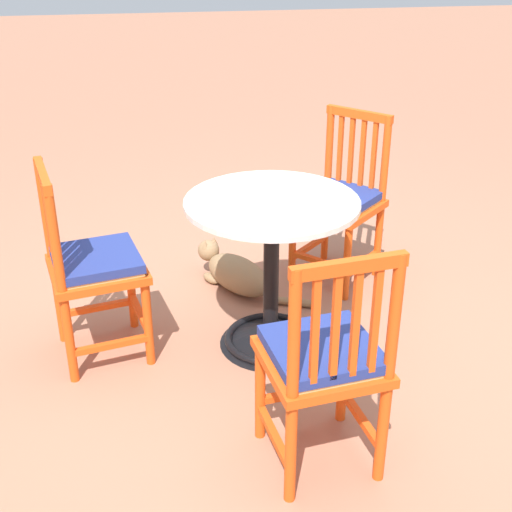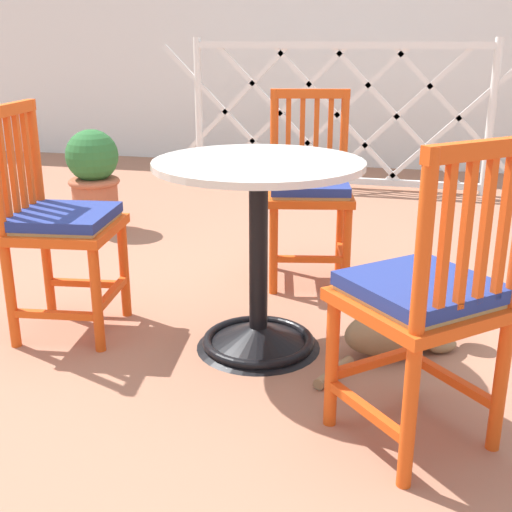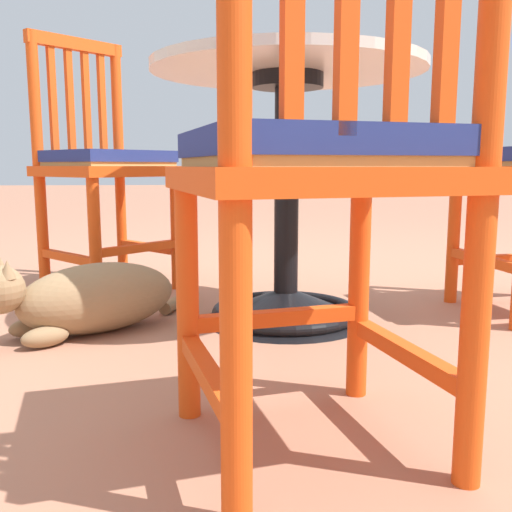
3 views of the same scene
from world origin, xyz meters
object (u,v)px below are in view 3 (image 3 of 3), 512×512
orange_chair_near_fence (104,167)px  orange_chair_facing_out (321,169)px  tabby_cat (85,299)px  cafe_table (286,224)px

orange_chair_near_fence → orange_chair_facing_out: (-0.55, 1.27, 0.00)m
orange_chair_near_fence → tabby_cat: size_ratio=1.61×
cafe_table → orange_chair_near_fence: size_ratio=0.83×
cafe_table → orange_chair_facing_out: bearing=86.2°
cafe_table → orange_chair_facing_out: size_ratio=0.83×
orange_chair_facing_out → tabby_cat: (0.51, -0.69, -0.35)m
orange_chair_facing_out → tabby_cat: 0.92m
cafe_table → tabby_cat: size_ratio=1.34×
cafe_table → orange_chair_near_fence: orange_chair_near_fence is taller
cafe_table → tabby_cat: (0.56, 0.10, -0.19)m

